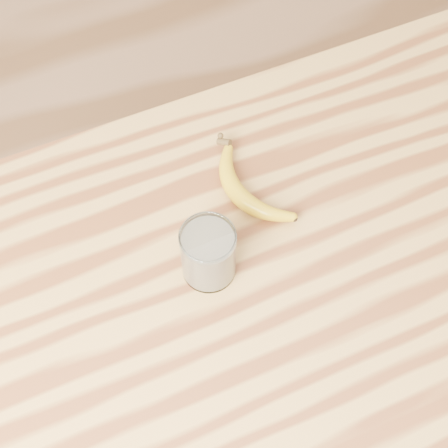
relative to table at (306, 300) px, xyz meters
name	(u,v)px	position (x,y,z in m)	size (l,w,h in m)	color
room	(379,46)	(0.00, 0.00, 0.58)	(4.04, 4.04, 2.70)	#9B6F4E
table	(306,300)	(0.00, 0.00, 0.00)	(1.20, 0.80, 0.90)	#B68543
smoothie_glass	(208,254)	(-0.15, 0.06, 0.18)	(0.08, 0.08, 0.10)	white
banana	(238,195)	(-0.06, 0.16, 0.15)	(0.09, 0.25, 0.03)	gold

